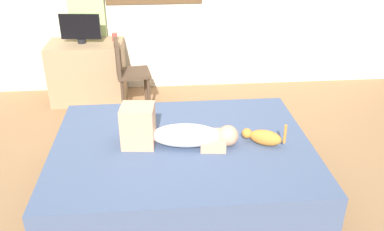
# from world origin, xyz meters

# --- Properties ---
(ground_plane) EXTENTS (16.00, 16.00, 0.00)m
(ground_plane) POSITION_xyz_m (0.00, 0.00, 0.00)
(ground_plane) COLOR olive
(bed) EXTENTS (2.17, 1.68, 0.47)m
(bed) POSITION_xyz_m (0.11, -0.08, 0.23)
(bed) COLOR #997A56
(bed) RESTS_ON ground
(person_lying) EXTENTS (0.94, 0.34, 0.34)m
(person_lying) POSITION_xyz_m (0.04, -0.09, 0.58)
(person_lying) COLOR silver
(person_lying) RESTS_ON bed
(cat) EXTENTS (0.33, 0.22, 0.21)m
(cat) POSITION_xyz_m (0.76, -0.15, 0.53)
(cat) COLOR #C67A2D
(cat) RESTS_ON bed
(desk) EXTENTS (0.90, 0.56, 0.74)m
(desk) POSITION_xyz_m (-0.94, 1.93, 0.37)
(desk) COLOR #997A56
(desk) RESTS_ON ground
(tv_monitor) EXTENTS (0.48, 0.10, 0.35)m
(tv_monitor) POSITION_xyz_m (-0.97, 1.93, 0.92)
(tv_monitor) COLOR black
(tv_monitor) RESTS_ON desk
(cup) EXTENTS (0.06, 0.06, 0.10)m
(cup) POSITION_xyz_m (-0.58, 1.99, 0.79)
(cup) COLOR #B23D38
(cup) RESTS_ON desk
(chair_by_desk) EXTENTS (0.43, 0.43, 0.86)m
(chair_by_desk) POSITION_xyz_m (-0.43, 1.58, 0.51)
(chair_by_desk) COLOR #4C3828
(chair_by_desk) RESTS_ON ground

